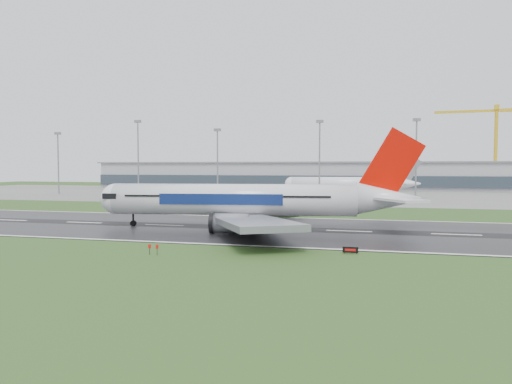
# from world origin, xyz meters

# --- Properties ---
(ground) EXTENTS (520.00, 520.00, 0.00)m
(ground) POSITION_xyz_m (0.00, 0.00, 0.00)
(ground) COLOR #26471A
(ground) RESTS_ON ground
(runway) EXTENTS (400.00, 45.00, 0.10)m
(runway) POSITION_xyz_m (0.00, 0.00, 0.05)
(runway) COLOR black
(runway) RESTS_ON ground
(apron) EXTENTS (400.00, 130.00, 0.08)m
(apron) POSITION_xyz_m (0.00, 125.00, 0.04)
(apron) COLOR slate
(apron) RESTS_ON ground
(terminal) EXTENTS (240.00, 36.00, 15.00)m
(terminal) POSITION_xyz_m (0.00, 185.00, 7.50)
(terminal) COLOR gray
(terminal) RESTS_ON ground
(main_airliner) EXTENTS (75.56, 72.82, 19.89)m
(main_airliner) POSITION_xyz_m (20.61, 0.70, 10.05)
(main_airliner) COLOR silver
(main_airliner) RESTS_ON runway
(parked_airliner) EXTENTS (63.66, 60.02, 17.20)m
(parked_airliner) POSITION_xyz_m (34.01, 113.17, 8.68)
(parked_airliner) COLOR white
(parked_airliner) RESTS_ON apron
(tower_crane) EXTENTS (48.63, 6.24, 47.65)m
(tower_crane) POSITION_xyz_m (111.20, 200.00, 23.83)
(tower_crane) COLOR gold
(tower_crane) RESTS_ON ground
(runway_sign) EXTENTS (2.29, 0.86, 1.04)m
(runway_sign) POSITION_xyz_m (41.49, -24.67, 0.52)
(runway_sign) COLOR black
(runway_sign) RESTS_ON ground
(floodmast_0) EXTENTS (0.64, 0.64, 28.04)m
(floodmast_0) POSITION_xyz_m (-100.73, 100.00, 14.02)
(floodmast_0) COLOR gray
(floodmast_0) RESTS_ON ground
(floodmast_1) EXTENTS (0.64, 0.64, 32.69)m
(floodmast_1) POSITION_xyz_m (-59.10, 100.00, 16.35)
(floodmast_1) COLOR gray
(floodmast_1) RESTS_ON ground
(floodmast_2) EXTENTS (0.64, 0.64, 28.21)m
(floodmast_2) POSITION_xyz_m (-21.38, 100.00, 14.11)
(floodmast_2) COLOR gray
(floodmast_2) RESTS_ON ground
(floodmast_3) EXTENTS (0.64, 0.64, 30.84)m
(floodmast_3) POSITION_xyz_m (22.70, 100.00, 15.42)
(floodmast_3) COLOR gray
(floodmast_3) RESTS_ON ground
(floodmast_4) EXTENTS (0.64, 0.64, 30.61)m
(floodmast_4) POSITION_xyz_m (60.38, 100.00, 15.30)
(floodmast_4) COLOR gray
(floodmast_4) RESTS_ON ground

